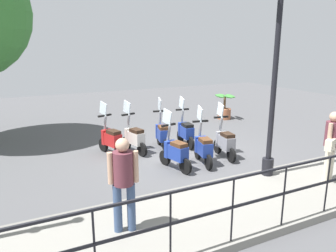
{
  "coord_description": "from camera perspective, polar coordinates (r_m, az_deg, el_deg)",
  "views": [
    {
      "loc": [
        -7.82,
        4.52,
        3.15
      ],
      "look_at": [
        0.2,
        0.5,
        0.9
      ],
      "focal_mm": 35.0,
      "sensor_mm": 36.0,
      "label": 1
    }
  ],
  "objects": [
    {
      "name": "scooter_far_1",
      "position": [
        10.06,
        -1.03,
        -1.31
      ],
      "size": [
        1.22,
        0.5,
        1.54
      ],
      "rotation": [
        0.0,
        0.0,
        -0.22
      ],
      "color": "black",
      "rests_on": "ground_plane"
    },
    {
      "name": "pedestrian_distant",
      "position": [
        5.32,
        -7.76,
        -8.96
      ],
      "size": [
        0.39,
        0.48,
        1.59
      ],
      "rotation": [
        0.0,
        0.0,
        2.87
      ],
      "color": "#384C70",
      "rests_on": "promenade_walkway"
    },
    {
      "name": "promenade_walkway",
      "position": [
        7.19,
        16.08,
        -11.83
      ],
      "size": [
        2.2,
        20.0,
        0.15
      ],
      "color": "gray",
      "rests_on": "ground_plane"
    },
    {
      "name": "lamp_post_near",
      "position": [
        7.67,
        17.97,
        6.72
      ],
      "size": [
        0.26,
        0.9,
        4.72
      ],
      "color": "black",
      "rests_on": "promenade_walkway"
    },
    {
      "name": "scooter_far_0",
      "position": [
        10.34,
        3.06,
        -0.9
      ],
      "size": [
        1.23,
        0.44,
        1.54
      ],
      "rotation": [
        0.0,
        0.0,
        -0.11
      ],
      "color": "black",
      "rests_on": "ground_plane"
    },
    {
      "name": "potted_palm",
      "position": [
        14.32,
        9.79,
        2.98
      ],
      "size": [
        1.06,
        0.66,
        1.05
      ],
      "color": "#9E5B3D",
      "rests_on": "ground_plane"
    },
    {
      "name": "scooter_far_2",
      "position": [
        9.7,
        -5.95,
        -1.96
      ],
      "size": [
        1.22,
        0.51,
        1.54
      ],
      "rotation": [
        0.0,
        0.0,
        0.23
      ],
      "color": "black",
      "rests_on": "ground_plane"
    },
    {
      "name": "ground_plane",
      "position": [
        9.57,
        3.23,
        -5.17
      ],
      "size": [
        28.0,
        28.0,
        0.0
      ],
      "primitive_type": "plane",
      "color": "#4C4C4F"
    },
    {
      "name": "scooter_near_0",
      "position": [
        9.38,
        9.85,
        -2.66
      ],
      "size": [
        1.23,
        0.45,
        1.54
      ],
      "rotation": [
        0.0,
        0.0,
        -0.14
      ],
      "color": "black",
      "rests_on": "ground_plane"
    },
    {
      "name": "scooter_near_1",
      "position": [
        8.79,
        6.16,
        -3.67
      ],
      "size": [
        1.22,
        0.5,
        1.54
      ],
      "rotation": [
        0.0,
        0.0,
        -0.22
      ],
      "color": "black",
      "rests_on": "ground_plane"
    },
    {
      "name": "fence_railing",
      "position": [
        6.22,
        23.15,
        -8.46
      ],
      "size": [
        0.04,
        16.03,
        1.07
      ],
      "color": "black",
      "rests_on": "promenade_walkway"
    },
    {
      "name": "scooter_far_3",
      "position": [
        9.64,
        -9.91,
        -2.2
      ],
      "size": [
        1.2,
        0.54,
        1.54
      ],
      "rotation": [
        0.0,
        0.0,
        0.29
      ],
      "color": "black",
      "rests_on": "ground_plane"
    },
    {
      "name": "scooter_near_2",
      "position": [
        8.39,
        1.26,
        -4.46
      ],
      "size": [
        1.22,
        0.49,
        1.54
      ],
      "rotation": [
        0.0,
        0.0,
        0.21
      ],
      "color": "black",
      "rests_on": "ground_plane"
    },
    {
      "name": "pedestrian_with_bag",
      "position": [
        8.01,
        26.6,
        -2.44
      ],
      "size": [
        0.46,
        0.61,
        1.59
      ],
      "rotation": [
        0.0,
        0.0,
        0.35
      ],
      "color": "beige",
      "rests_on": "promenade_walkway"
    }
  ]
}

